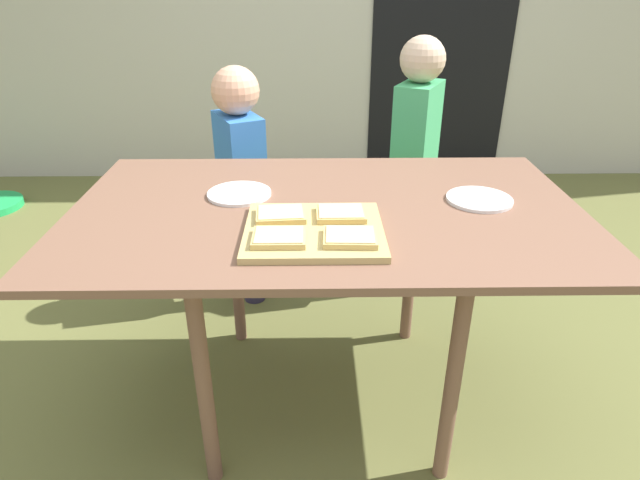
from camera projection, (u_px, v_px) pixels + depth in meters
The scene contains 12 objects.
ground_plane at pixel (325, 394), 1.85m from camera, with size 16.00×16.00×0.00m, color brown.
house_door at pixel (444, 24), 3.36m from camera, with size 0.90×0.02×2.00m, color black.
dining_table at pixel (326, 227), 1.56m from camera, with size 1.46×0.87×0.71m.
cutting_board at pixel (314, 231), 1.37m from camera, with size 0.35×0.32×0.02m, color tan.
pizza_slice_near_left at pixel (279, 237), 1.30m from camera, with size 0.13×0.11×0.02m.
pizza_slice_far_left at pixel (281, 214), 1.42m from camera, with size 0.14×0.12×0.02m.
pizza_slice_near_right at pixel (350, 237), 1.30m from camera, with size 0.13×0.11×0.02m.
pizza_slice_far_right at pixel (341, 213), 1.43m from camera, with size 0.13×0.11×0.02m.
plate_white_left at pixel (239, 194), 1.61m from camera, with size 0.19×0.19×0.01m, color white.
plate_white_right at pixel (479, 199), 1.57m from camera, with size 0.19×0.19×0.01m, color white.
child_left at pixel (241, 170), 2.18m from camera, with size 0.23×0.28×0.99m.
child_right at pixel (415, 150), 2.25m from camera, with size 0.23×0.28×1.09m.
Camera 1 is at (-0.04, -1.41, 1.32)m, focal length 30.09 mm.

